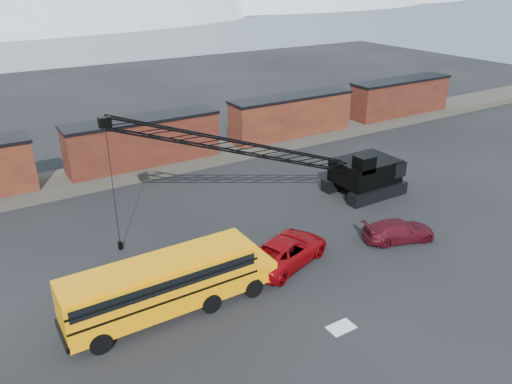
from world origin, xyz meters
TOP-DOWN VIEW (x-y plane):
  - ground at (0.00, 0.00)m, footprint 160.00×160.00m
  - gravel_berm at (0.00, 22.00)m, footprint 120.00×5.00m
  - boxcar_mid at (0.00, 22.00)m, footprint 13.70×3.10m
  - boxcar_east_near at (16.00, 22.00)m, footprint 13.70×3.10m
  - boxcar_east_far at (32.00, 22.00)m, footprint 13.70×3.10m
  - snow_patch at (0.50, -4.00)m, footprint 1.40×0.90m
  - school_bus at (-6.32, 1.77)m, footprint 11.65×2.65m
  - red_pickup at (1.68, 2.53)m, footprint 6.77×4.67m
  - maroon_suv at (9.66, 0.86)m, footprint 5.23×3.44m
  - crawler_crane at (3.98, 8.70)m, footprint 22.99×4.20m

SIDE VIEW (x-z plane):
  - ground at x=0.00m, z-range 0.00..0.00m
  - snow_patch at x=0.50m, z-range 0.00..0.02m
  - gravel_berm at x=0.00m, z-range 0.00..0.70m
  - maroon_suv at x=9.66m, z-range 0.00..1.41m
  - red_pickup at x=1.68m, z-range 0.00..1.72m
  - school_bus at x=-6.32m, z-range 0.20..3.39m
  - boxcar_mid at x=0.00m, z-range 0.68..4.85m
  - boxcar_east_near at x=16.00m, z-range 0.68..4.85m
  - boxcar_east_far at x=32.00m, z-range 0.68..4.85m
  - crawler_crane at x=3.98m, z-range 0.45..9.46m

